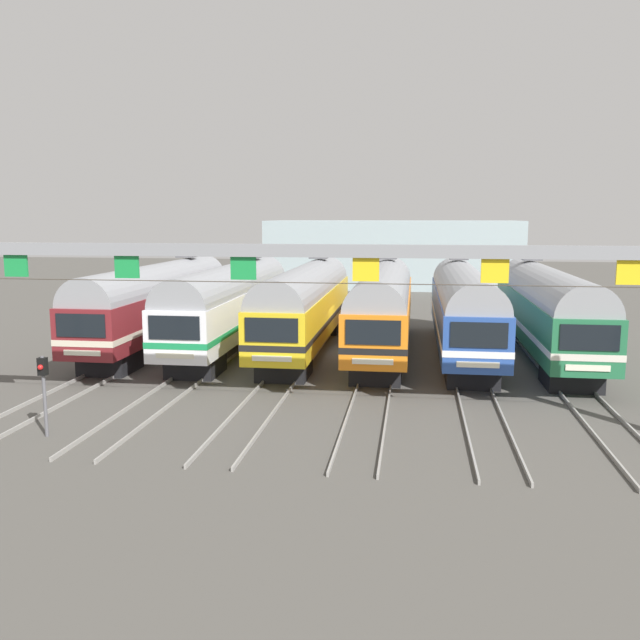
{
  "coord_description": "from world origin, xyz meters",
  "views": [
    {
      "loc": [
        3.75,
        -36.16,
        7.39
      ],
      "look_at": [
        -1.03,
        -2.25,
        2.11
      ],
      "focal_mm": 37.64,
      "sensor_mm": 36.0,
      "label": 1
    }
  ],
  "objects_px": {
    "commuter_train_green": "(546,307)",
    "commuter_train_white": "(231,302)",
    "yard_signal_mast": "(43,381)",
    "commuter_train_blue": "(463,306)",
    "commuter_train_yellow": "(306,303)",
    "commuter_train_maroon": "(158,300)",
    "commuter_train_orange": "(383,305)",
    "catenary_gantry": "(304,276)"
  },
  "relations": [
    {
      "from": "commuter_train_white",
      "to": "commuter_train_yellow",
      "type": "xyz_separation_m",
      "value": [
        4.26,
        0.0,
        0.0
      ]
    },
    {
      "from": "catenary_gantry",
      "to": "yard_signal_mast",
      "type": "bearing_deg",
      "value": -165.25
    },
    {
      "from": "commuter_train_white",
      "to": "commuter_train_orange",
      "type": "bearing_deg",
      "value": 0.0
    },
    {
      "from": "commuter_train_maroon",
      "to": "commuter_train_green",
      "type": "relative_size",
      "value": 1.0
    },
    {
      "from": "commuter_train_orange",
      "to": "yard_signal_mast",
      "type": "relative_size",
      "value": 6.48
    },
    {
      "from": "catenary_gantry",
      "to": "yard_signal_mast",
      "type": "height_order",
      "value": "catenary_gantry"
    },
    {
      "from": "commuter_train_yellow",
      "to": "commuter_train_blue",
      "type": "bearing_deg",
      "value": 0.0
    },
    {
      "from": "catenary_gantry",
      "to": "commuter_train_white",
      "type": "bearing_deg",
      "value": 115.32
    },
    {
      "from": "commuter_train_yellow",
      "to": "commuter_train_blue",
      "type": "relative_size",
      "value": 1.0
    },
    {
      "from": "yard_signal_mast",
      "to": "commuter_train_blue",
      "type": "bearing_deg",
      "value": 46.56
    },
    {
      "from": "commuter_train_yellow",
      "to": "commuter_train_orange",
      "type": "relative_size",
      "value": 1.0
    },
    {
      "from": "commuter_train_yellow",
      "to": "yard_signal_mast",
      "type": "height_order",
      "value": "commuter_train_yellow"
    },
    {
      "from": "commuter_train_white",
      "to": "commuter_train_green",
      "type": "relative_size",
      "value": 1.0
    },
    {
      "from": "commuter_train_maroon",
      "to": "commuter_train_yellow",
      "type": "distance_m",
      "value": 8.52
    },
    {
      "from": "commuter_train_maroon",
      "to": "catenary_gantry",
      "type": "relative_size",
      "value": 0.68
    },
    {
      "from": "commuter_train_white",
      "to": "catenary_gantry",
      "type": "relative_size",
      "value": 0.68
    },
    {
      "from": "commuter_train_maroon",
      "to": "commuter_train_yellow",
      "type": "relative_size",
      "value": 1.0
    },
    {
      "from": "commuter_train_maroon",
      "to": "yard_signal_mast",
      "type": "relative_size",
      "value": 6.48
    },
    {
      "from": "commuter_train_yellow",
      "to": "catenary_gantry",
      "type": "bearing_deg",
      "value": -81.04
    },
    {
      "from": "commuter_train_orange",
      "to": "commuter_train_blue",
      "type": "bearing_deg",
      "value": 0.0
    },
    {
      "from": "commuter_train_orange",
      "to": "commuter_train_green",
      "type": "xyz_separation_m",
      "value": [
        8.52,
        0.0,
        0.0
      ]
    },
    {
      "from": "commuter_train_white",
      "to": "commuter_train_blue",
      "type": "height_order",
      "value": "same"
    },
    {
      "from": "commuter_train_white",
      "to": "catenary_gantry",
      "type": "bearing_deg",
      "value": -64.68
    },
    {
      "from": "commuter_train_orange",
      "to": "commuter_train_green",
      "type": "bearing_deg",
      "value": 0.0
    },
    {
      "from": "commuter_train_white",
      "to": "yard_signal_mast",
      "type": "xyz_separation_m",
      "value": [
        -2.13,
        -15.74,
        -0.74
      ]
    },
    {
      "from": "commuter_train_yellow",
      "to": "yard_signal_mast",
      "type": "relative_size",
      "value": 6.48
    },
    {
      "from": "commuter_train_green",
      "to": "commuter_train_white",
      "type": "bearing_deg",
      "value": 180.0
    },
    {
      "from": "commuter_train_orange",
      "to": "catenary_gantry",
      "type": "bearing_deg",
      "value": -98.96
    },
    {
      "from": "commuter_train_green",
      "to": "yard_signal_mast",
      "type": "height_order",
      "value": "commuter_train_green"
    },
    {
      "from": "commuter_train_orange",
      "to": "commuter_train_blue",
      "type": "height_order",
      "value": "same"
    },
    {
      "from": "commuter_train_blue",
      "to": "commuter_train_maroon",
      "type": "bearing_deg",
      "value": 180.0
    },
    {
      "from": "commuter_train_blue",
      "to": "commuter_train_green",
      "type": "bearing_deg",
      "value": 0.0
    },
    {
      "from": "commuter_train_orange",
      "to": "catenary_gantry",
      "type": "relative_size",
      "value": 0.68
    },
    {
      "from": "commuter_train_blue",
      "to": "yard_signal_mast",
      "type": "bearing_deg",
      "value": -133.44
    },
    {
      "from": "commuter_train_yellow",
      "to": "catenary_gantry",
      "type": "xyz_separation_m",
      "value": [
        2.13,
        -13.5,
        2.68
      ]
    },
    {
      "from": "commuter_train_yellow",
      "to": "commuter_train_orange",
      "type": "distance_m",
      "value": 4.26
    },
    {
      "from": "commuter_train_maroon",
      "to": "commuter_train_orange",
      "type": "relative_size",
      "value": 1.0
    },
    {
      "from": "commuter_train_orange",
      "to": "catenary_gantry",
      "type": "xyz_separation_m",
      "value": [
        -2.13,
        -13.5,
        2.68
      ]
    },
    {
      "from": "commuter_train_orange",
      "to": "catenary_gantry",
      "type": "height_order",
      "value": "catenary_gantry"
    },
    {
      "from": "commuter_train_maroon",
      "to": "commuter_train_orange",
      "type": "bearing_deg",
      "value": 0.0
    },
    {
      "from": "commuter_train_yellow",
      "to": "yard_signal_mast",
      "type": "distance_m",
      "value": 17.0
    },
    {
      "from": "commuter_train_maroon",
      "to": "commuter_train_yellow",
      "type": "bearing_deg",
      "value": 0.0
    }
  ]
}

